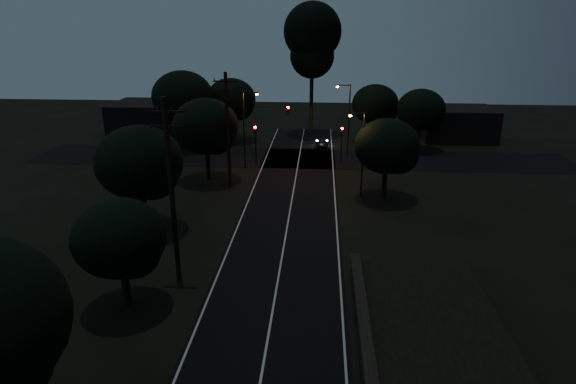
{
  "coord_description": "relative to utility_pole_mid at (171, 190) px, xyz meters",
  "views": [
    {
      "loc": [
        2.37,
        -10.09,
        14.94
      ],
      "look_at": [
        0.0,
        24.0,
        2.5
      ],
      "focal_mm": 30.0,
      "sensor_mm": 36.0,
      "label": 1
    }
  ],
  "objects": [
    {
      "name": "tree_far_e",
      "position": [
        20.2,
        31.89,
        -1.09
      ],
      "size": [
        5.66,
        5.66,
        7.18
      ],
      "color": "black",
      "rests_on": "ground"
    },
    {
      "name": "streetlight_b",
      "position": [
        11.31,
        29.0,
        -1.1
      ],
      "size": [
        1.66,
        0.26,
        8.0
      ],
      "color": "black",
      "rests_on": "ground"
    },
    {
      "name": "streetlight_a",
      "position": [
        0.69,
        23.0,
        -1.1
      ],
      "size": [
        1.66,
        0.26,
        8.0
      ],
      "color": "black",
      "rests_on": "ground"
    },
    {
      "name": "tree_left_d",
      "position": [
        -2.28,
        18.87,
        -0.62
      ],
      "size": [
        6.23,
        6.23,
        7.9
      ],
      "color": "black",
      "rests_on": "ground"
    },
    {
      "name": "tree_far_w",
      "position": [
        -7.75,
        30.85,
        0.22
      ],
      "size": [
        7.19,
        7.19,
        9.17
      ],
      "color": "black",
      "rests_on": "ground"
    },
    {
      "name": "signal_right",
      "position": [
        10.6,
        24.99,
        -2.9
      ],
      "size": [
        0.28,
        0.35,
        4.1
      ],
      "color": "black",
      "rests_on": "ground"
    },
    {
      "name": "tree_left_c",
      "position": [
        -4.28,
        6.87,
        -0.66
      ],
      "size": [
        6.22,
        6.22,
        7.86
      ],
      "color": "black",
      "rests_on": "ground"
    },
    {
      "name": "tree_far_nw",
      "position": [
        -2.78,
        34.87,
        -0.64
      ],
      "size": [
        6.21,
        6.21,
        7.87
      ],
      "color": "black",
      "rests_on": "ground"
    },
    {
      "name": "road_surface",
      "position": [
        6.0,
        16.12,
        -5.73
      ],
      "size": [
        60.0,
        70.0,
        0.03
      ],
      "color": "black",
      "rests_on": "ground"
    },
    {
      "name": "signal_left",
      "position": [
        1.4,
        24.99,
        -2.9
      ],
      "size": [
        0.28,
        0.35,
        4.1
      ],
      "color": "black",
      "rests_on": "ground"
    },
    {
      "name": "signal_mast",
      "position": [
        3.09,
        24.99,
        -1.4
      ],
      "size": [
        3.7,
        0.35,
        6.25
      ],
      "color": "black",
      "rests_on": "ground"
    },
    {
      "name": "tree_far_ne",
      "position": [
        15.2,
        34.88,
        -1.03
      ],
      "size": [
        5.75,
        5.75,
        7.28
      ],
      "color": "black",
      "rests_on": "ground"
    },
    {
      "name": "tree_right_a",
      "position": [
        14.19,
        14.89,
        -1.19
      ],
      "size": [
        5.51,
        5.51,
        7.01
      ],
      "color": "black",
      "rests_on": "ground"
    },
    {
      "name": "car",
      "position": [
        8.55,
        31.0,
        -5.1
      ],
      "size": [
        1.5,
        3.72,
        1.27
      ],
      "primitive_type": "imported",
      "rotation": [
        0.0,
        0.0,
        3.14
      ],
      "color": "black",
      "rests_on": "ground"
    },
    {
      "name": "building_left",
      "position": [
        -14.0,
        37.0,
        -3.54
      ],
      "size": [
        10.0,
        8.0,
        4.4
      ],
      "primitive_type": "cube",
      "color": "black",
      "rests_on": "ground"
    },
    {
      "name": "utility_pole_mid",
      "position": [
        0.0,
        0.0,
        0.0
      ],
      "size": [
        2.2,
        0.3,
        11.0
      ],
      "color": "black",
      "rests_on": "ground"
    },
    {
      "name": "building_right",
      "position": [
        26.0,
        38.0,
        -3.74
      ],
      "size": [
        9.0,
        7.0,
        4.0
      ],
      "primitive_type": "cube",
      "color": "black",
      "rests_on": "ground"
    },
    {
      "name": "tall_pine",
      "position": [
        7.0,
        40.0,
        6.5
      ],
      "size": [
        7.46,
        7.46,
        16.96
      ],
      "color": "black",
      "rests_on": "ground"
    },
    {
      "name": "utility_pole_far",
      "position": [
        0.0,
        17.0,
        -0.25
      ],
      "size": [
        2.2,
        0.3,
        10.5
      ],
      "color": "black",
      "rests_on": "ground"
    },
    {
      "name": "tree_left_b",
      "position": [
        -1.83,
        -3.1,
        -1.73
      ],
      "size": [
        4.87,
        4.87,
        6.19
      ],
      "color": "black",
      "rests_on": "ground"
    },
    {
      "name": "streetlight_c",
      "position": [
        11.83,
        15.0,
        -1.39
      ],
      "size": [
        1.46,
        0.26,
        7.5
      ],
      "color": "black",
      "rests_on": "ground"
    }
  ]
}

